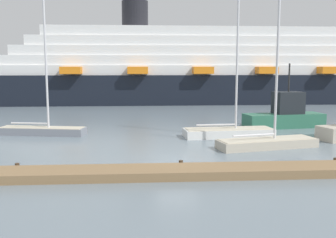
% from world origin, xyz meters
% --- Properties ---
extents(ground_plane, '(600.00, 600.00, 0.00)m').
position_xyz_m(ground_plane, '(0.00, 0.00, 0.00)').
color(ground_plane, slate).
extents(dock_pier, '(22.36, 2.36, 0.56)m').
position_xyz_m(dock_pier, '(0.00, -3.40, 0.23)').
color(dock_pier, olive).
rests_on(dock_pier, ground_plane).
extents(sailboat_1, '(7.51, 2.73, 12.60)m').
position_xyz_m(sailboat_1, '(5.03, 7.95, 0.56)').
color(sailboat_1, white).
rests_on(sailboat_1, ground_plane).
extents(sailboat_2, '(7.58, 3.02, 13.03)m').
position_xyz_m(sailboat_2, '(-10.62, 10.05, 0.63)').
color(sailboat_2, gray).
rests_on(sailboat_2, ground_plane).
extents(sailboat_3, '(7.52, 3.44, 10.65)m').
position_xyz_m(sailboat_3, '(6.79, 3.44, 0.50)').
color(sailboat_3, '#BCB29E').
rests_on(sailboat_3, ground_plane).
extents(fishing_boat_1, '(7.88, 3.46, 6.07)m').
position_xyz_m(fishing_boat_1, '(11.53, 12.69, 1.16)').
color(fishing_boat_1, '#2D6B51').
rests_on(fishing_boat_1, ground_plane).
extents(cruise_ship, '(82.09, 13.06, 16.00)m').
position_xyz_m(cruise_ship, '(11.63, 39.91, 5.15)').
color(cruise_ship, black).
rests_on(cruise_ship, ground_plane).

